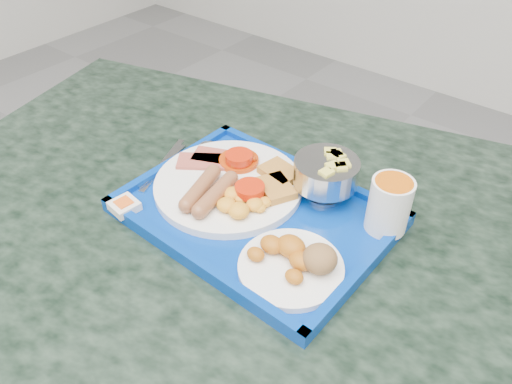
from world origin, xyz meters
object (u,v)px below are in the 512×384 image
tray (256,214)px  main_plate (232,184)px  table (261,315)px  fruit_bowl (327,173)px  juice_cup (389,204)px  bread_plate (295,262)px

tray → main_plate: size_ratio=1.65×
tray → main_plate: main_plate is taller
table → fruit_bowl: fruit_bowl is taller
tray → table: bearing=-38.8°
table → fruit_bowl: bearing=75.5°
fruit_bowl → table: bearing=-104.5°
tray → juice_cup: bearing=28.1°
tray → fruit_bowl: bearing=57.5°
bread_plate → table: bearing=157.2°
table → bread_plate: bread_plate is taller
bread_plate → fruit_bowl: fruit_bowl is taller
table → main_plate: (-0.10, 0.04, 0.23)m
tray → juice_cup: 0.21m
juice_cup → bread_plate: bearing=-110.3°
table → main_plate: 0.26m
juice_cup → tray: bearing=-151.9°
table → fruit_bowl: size_ratio=13.74×
tray → bread_plate: (0.12, -0.06, 0.02)m
bread_plate → fruit_bowl: bearing=108.8°
bread_plate → fruit_bowl: 0.18m
fruit_bowl → juice_cup: size_ratio=1.19×
tray → bread_plate: bread_plate is taller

